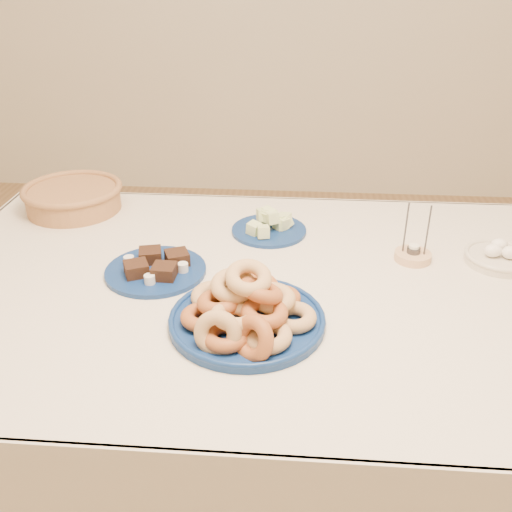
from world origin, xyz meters
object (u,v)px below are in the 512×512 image
Objects in this scene: dining_table at (258,317)px; donut_platter at (246,311)px; wicker_basket at (73,197)px; melon_plate at (270,226)px; egg_bowl at (499,257)px; brownie_plate at (156,268)px; candle_holder at (413,255)px.

donut_platter is (-0.01, -0.19, 0.14)m from dining_table.
melon_plate is at bearing -10.36° from wicker_basket.
donut_platter is at bearing -151.97° from egg_bowl.
donut_platter is 1.26× the size of wicker_basket.
wicker_basket is at bearing 132.93° from brownie_plate.
donut_platter is at bearing -93.12° from melon_plate.
melon_plate is (0.02, 0.29, 0.13)m from dining_table.
wicker_basket is (-0.61, 0.40, 0.15)m from dining_table.
candle_holder is (0.66, 0.12, 0.00)m from brownie_plate.
donut_platter is 1.77× the size of melon_plate.
dining_table is 5.01× the size of wicker_basket.
brownie_plate is (-0.26, 0.02, 0.12)m from dining_table.
wicker_basket reaches higher than melon_plate.
brownie_plate is 1.42× the size of egg_bowl.
candle_holder is (0.40, 0.15, 0.12)m from dining_table.
wicker_basket is at bearing 168.37° from egg_bowl.
melon_plate is 0.41m from candle_holder.
egg_bowl reaches higher than brownie_plate.
donut_platter is at bearing -44.54° from wicker_basket.
wicker_basket is (-0.60, 0.59, 0.00)m from donut_platter.
dining_table is at bearing 86.94° from donut_platter.
egg_bowl is (0.63, 0.34, -0.02)m from donut_platter.
donut_platter is 2.68× the size of candle_holder.
brownie_plate reaches higher than dining_table.
melon_plate reaches higher than brownie_plate.
egg_bowl is at bearing 0.36° from candle_holder.
candle_holder reaches higher than donut_platter.
melon_plate is (0.03, 0.48, -0.02)m from donut_platter.
brownie_plate is 1.67× the size of candle_holder.
donut_platter reaches higher than dining_table.
dining_table is 0.29m from brownie_plate.
donut_platter is 0.33m from brownie_plate.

